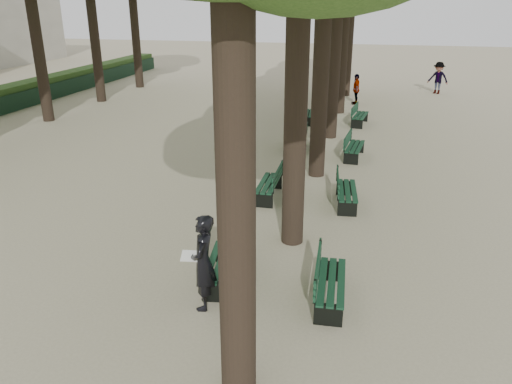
# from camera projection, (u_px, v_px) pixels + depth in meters

# --- Properties ---
(ground) EXTENTS (120.00, 120.00, 0.00)m
(ground) POSITION_uv_depth(u_px,v_px,m) (191.00, 301.00, 9.72)
(ground) COLOR tan
(ground) RESTS_ON ground
(bench_left_0) EXTENTS (0.80, 1.86, 0.92)m
(bench_left_0) POSITION_uv_depth(u_px,v_px,m) (222.00, 269.00, 10.33)
(bench_left_0) COLOR black
(bench_left_0) RESTS_ON ground
(bench_left_1) EXTENTS (0.61, 1.81, 0.92)m
(bench_left_1) POSITION_uv_depth(u_px,v_px,m) (269.00, 189.00, 14.68)
(bench_left_1) COLOR black
(bench_left_1) RESTS_ON ground
(bench_left_2) EXTENTS (0.66, 1.83, 0.92)m
(bench_left_2) POSITION_uv_depth(u_px,v_px,m) (296.00, 143.00, 19.36)
(bench_left_2) COLOR black
(bench_left_2) RESTS_ON ground
(bench_left_3) EXTENTS (0.72, 1.84, 0.92)m
(bench_left_3) POSITION_uv_depth(u_px,v_px,m) (311.00, 117.00, 23.58)
(bench_left_3) COLOR black
(bench_left_3) RESTS_ON ground
(bench_right_0) EXTENTS (0.66, 1.83, 0.92)m
(bench_right_0) POSITION_uv_depth(u_px,v_px,m) (330.00, 289.00, 9.62)
(bench_right_0) COLOR black
(bench_right_0) RESTS_ON ground
(bench_right_1) EXTENTS (0.75, 1.85, 0.92)m
(bench_right_1) POSITION_uv_depth(u_px,v_px,m) (346.00, 196.00, 14.13)
(bench_right_1) COLOR black
(bench_right_1) RESTS_ON ground
(bench_right_2) EXTENTS (0.74, 1.85, 0.92)m
(bench_right_2) POSITION_uv_depth(u_px,v_px,m) (354.00, 151.00, 18.31)
(bench_right_2) COLOR black
(bench_right_2) RESTS_ON ground
(bench_right_3) EXTENTS (0.79, 1.86, 0.92)m
(bench_right_3) POSITION_uv_depth(u_px,v_px,m) (360.00, 119.00, 23.15)
(bench_right_3) COLOR black
(bench_right_3) RESTS_ON ground
(man_with_map) EXTENTS (0.66, 0.79, 1.89)m
(man_with_map) POSITION_uv_depth(u_px,v_px,m) (203.00, 262.00, 9.23)
(man_with_map) COLOR black
(man_with_map) RESTS_ON ground
(pedestrian_b) EXTENTS (1.29, 0.86, 1.92)m
(pedestrian_b) POSITION_uv_depth(u_px,v_px,m) (438.00, 78.00, 30.49)
(pedestrian_b) COLOR #262628
(pedestrian_b) RESTS_ON ground
(pedestrian_d) EXTENTS (0.86, 0.60, 1.63)m
(pedestrian_d) POSITION_uv_depth(u_px,v_px,m) (329.00, 79.00, 31.14)
(pedestrian_d) COLOR #262628
(pedestrian_d) RESTS_ON ground
(pedestrian_a) EXTENTS (0.72, 0.79, 1.57)m
(pedestrian_a) POSITION_uv_depth(u_px,v_px,m) (232.00, 79.00, 31.18)
(pedestrian_a) COLOR #262628
(pedestrian_a) RESTS_ON ground
(pedestrian_c) EXTENTS (0.47, 1.00, 1.65)m
(pedestrian_c) POSITION_uv_depth(u_px,v_px,m) (356.00, 89.00, 27.50)
(pedestrian_c) COLOR #262628
(pedestrian_c) RESTS_ON ground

